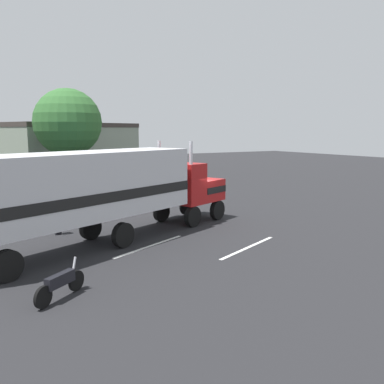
% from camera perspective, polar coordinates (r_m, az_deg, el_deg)
% --- Properties ---
extents(ground_plane, '(120.00, 120.00, 0.00)m').
position_cam_1_polar(ground_plane, '(23.41, -0.16, -4.01)').
color(ground_plane, '#232326').
extents(lane_stripe_near, '(4.09, 1.93, 0.01)m').
position_cam_1_polar(lane_stripe_near, '(18.51, -5.83, -7.40)').
color(lane_stripe_near, silver).
rests_on(lane_stripe_near, ground_plane).
extents(lane_stripe_mid, '(4.14, 1.81, 0.01)m').
position_cam_1_polar(lane_stripe_mid, '(18.38, 7.69, -7.55)').
color(lane_stripe_mid, silver).
rests_on(lane_stripe_mid, ground_plane).
extents(semi_truck, '(14.07, 7.58, 4.50)m').
position_cam_1_polar(semi_truck, '(18.89, -11.60, 0.60)').
color(semi_truck, '#B21919').
rests_on(semi_truck, ground_plane).
extents(person_bystander, '(0.34, 0.46, 1.63)m').
position_cam_1_polar(person_bystander, '(21.29, -17.97, -3.22)').
color(person_bystander, black).
rests_on(person_bystander, ground_plane).
extents(parked_bus, '(11.17, 6.40, 3.40)m').
position_cam_1_polar(parked_bus, '(31.96, -19.83, 2.58)').
color(parked_bus, '#1E5999').
rests_on(parked_bus, ground_plane).
extents(motorcycle, '(1.77, 1.31, 1.12)m').
position_cam_1_polar(motorcycle, '(13.39, -17.57, -11.87)').
color(motorcycle, black).
rests_on(motorcycle, ground_plane).
extents(tree_left, '(6.37, 6.37, 8.99)m').
position_cam_1_polar(tree_left, '(41.46, -16.68, 9.11)').
color(tree_left, brown).
rests_on(tree_left, ground_plane).
extents(building_backdrop, '(16.44, 11.27, 5.92)m').
position_cam_1_polar(building_backdrop, '(50.42, -15.87, 5.98)').
color(building_backdrop, gray).
rests_on(building_backdrop, ground_plane).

